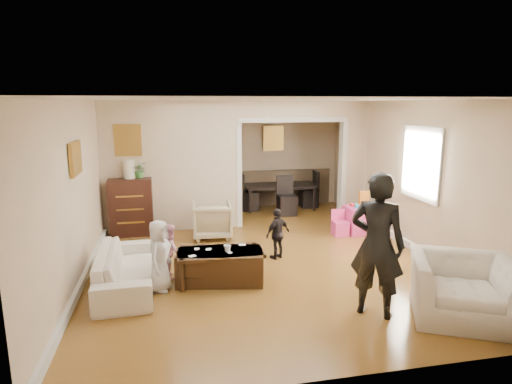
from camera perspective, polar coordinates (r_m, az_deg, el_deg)
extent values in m
plane|color=olive|center=(7.49, 0.31, -8.20)|extent=(7.00, 7.00, 0.00)
cube|color=beige|center=(8.78, -10.97, 3.31)|extent=(2.75, 0.18, 2.60)
cube|color=beige|center=(9.62, 12.67, 3.95)|extent=(0.55, 0.18, 2.60)
cube|color=beige|center=(9.06, 4.88, 10.87)|extent=(2.22, 0.18, 0.35)
cube|color=white|center=(7.79, 21.08, 3.55)|extent=(0.03, 0.95, 1.10)
cube|color=brown|center=(8.65, -16.61, 6.58)|extent=(0.45, 0.03, 0.55)
cube|color=brown|center=(6.46, -22.78, 4.13)|extent=(0.03, 0.55, 0.40)
cube|color=brown|center=(10.67, 2.31, 7.12)|extent=(0.45, 0.03, 0.55)
imported|color=white|center=(6.40, -16.91, -9.63)|extent=(0.80, 1.90, 0.55)
imported|color=tan|center=(8.34, -5.83, -3.72)|extent=(0.77, 0.79, 0.68)
imported|color=white|center=(5.82, 25.59, -11.49)|extent=(1.46, 1.40, 0.74)
cube|color=black|center=(8.76, -16.18, -1.88)|extent=(0.82, 0.46, 1.13)
cylinder|color=beige|center=(8.62, -16.46, 2.93)|extent=(0.22, 0.22, 0.36)
imported|color=#3F7A36|center=(8.61, -15.13, 2.83)|extent=(0.28, 0.24, 0.31)
cube|color=#3A2412|center=(6.36, -4.74, -9.72)|extent=(1.32, 0.84, 0.46)
imported|color=white|center=(6.23, -3.81, -7.45)|extent=(0.12, 0.12, 0.10)
cube|color=#F34098|center=(8.86, 13.54, -3.59)|extent=(0.55, 0.55, 0.52)
cube|color=yellow|center=(8.90, 14.10, -0.82)|extent=(0.20, 0.07, 0.30)
cylinder|color=#27B0C5|center=(8.70, 13.18, -1.80)|extent=(0.08, 0.08, 0.08)
cube|color=red|center=(8.85, 12.60, -1.66)|extent=(0.10, 0.08, 0.05)
imported|color=silver|center=(8.71, 14.26, -1.93)|extent=(0.23, 0.23, 0.06)
imported|color=black|center=(10.59, 3.15, -0.56)|extent=(1.79, 1.07, 0.61)
imported|color=black|center=(5.37, 15.73, -6.76)|extent=(0.77, 0.74, 1.78)
imported|color=silver|center=(6.09, -12.66, -8.24)|extent=(0.47, 0.57, 1.00)
imported|color=pink|center=(6.54, -11.24, -7.65)|extent=(0.37, 0.44, 0.81)
imported|color=black|center=(7.17, 2.89, -5.53)|extent=(0.54, 0.42, 0.85)
cube|color=white|center=(6.11, -8.42, -8.38)|extent=(0.12, 0.11, 0.00)
cube|color=white|center=(6.35, -6.30, -7.53)|extent=(0.09, 0.11, 0.00)
cube|color=white|center=(6.39, -7.84, -7.47)|extent=(0.08, 0.10, 0.00)
cube|color=white|center=(6.51, -1.84, -6.98)|extent=(0.10, 0.09, 0.00)
cube|color=white|center=(6.20, -3.55, -7.99)|extent=(0.08, 0.09, 0.00)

